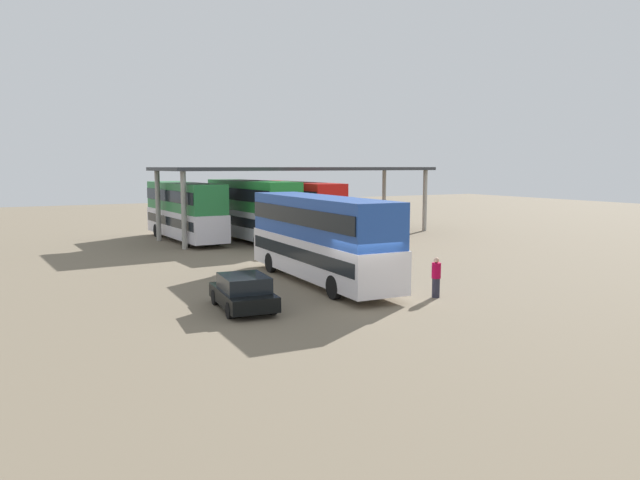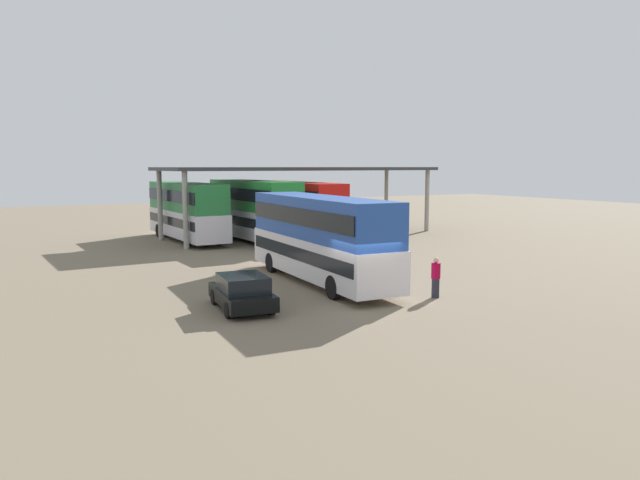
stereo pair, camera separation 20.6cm
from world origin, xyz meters
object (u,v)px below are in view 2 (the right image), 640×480
Objects in this scene: parked_hatchback at (242,292)px; pedestrian_waiting at (436,278)px; double_decker_near_canopy at (187,209)px; double_decker_mid_row at (253,208)px; double_decker_main at (320,235)px; double_decker_far_right at (298,207)px.

pedestrian_waiting is (7.80, -1.84, 0.17)m from parked_hatchback.
double_decker_near_canopy is (4.00, 21.81, 1.65)m from parked_hatchback.
double_decker_mid_row reaches higher than pedestrian_waiting.
double_decker_far_right is at bearing -20.33° from double_decker_main.
double_decker_mid_row is 0.99× the size of double_decker_far_right.
parked_hatchback is at bearing 125.50° from double_decker_main.
double_decker_near_canopy is 0.99× the size of double_decker_far_right.
double_decker_near_canopy is 4.91m from double_decker_mid_row.
double_decker_main is 1.00× the size of double_decker_far_right.
double_decker_mid_row reaches higher than double_decker_far_right.
double_decker_mid_row is at bearing -8.44° from double_decker_main.
parked_hatchback is (-5.15, -3.37, -1.54)m from double_decker_main.
double_decker_main is 18.48m from double_decker_near_canopy.
double_decker_far_right reaches higher than parked_hatchback.
double_decker_mid_row reaches higher than double_decker_near_canopy.
parked_hatchback is 0.35× the size of double_decker_mid_row.
double_decker_mid_row is 3.73m from double_decker_far_right.
double_decker_mid_row reaches higher than parked_hatchback.
parked_hatchback is at bearing 167.10° from double_decker_near_canopy.
double_decker_mid_row is 21.09m from pedestrian_waiting.
pedestrian_waiting is (3.80, -23.65, -1.48)m from double_decker_near_canopy.
double_decker_near_canopy reaches higher than pedestrian_waiting.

